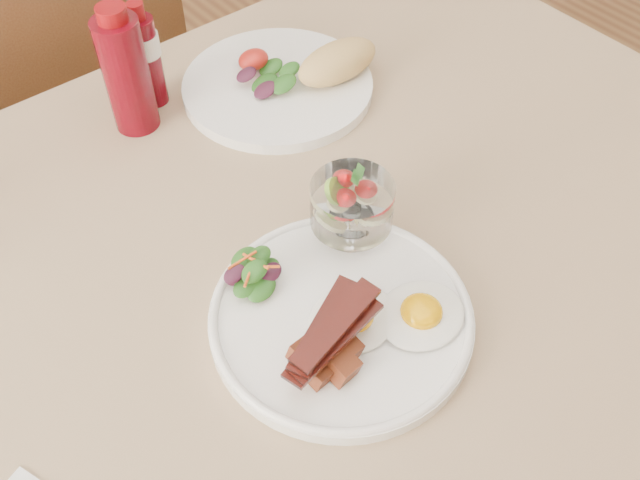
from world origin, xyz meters
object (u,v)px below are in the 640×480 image
Objects in this scene: ketchup_bottle at (126,73)px; fruit_cup at (352,205)px; hot_sauce_bottle at (146,56)px; main_plate at (341,318)px; table at (274,293)px; second_plate at (292,79)px; chair_far at (67,116)px.

fruit_cup is at bearing -76.72° from ketchup_bottle.
fruit_cup is at bearing -84.21° from hot_sauce_bottle.
fruit_cup reaches higher than main_plate.
ketchup_bottle is (-0.08, 0.35, 0.02)m from fruit_cup.
ketchup_bottle is (-0.01, 0.29, 0.17)m from table.
ketchup_bottle is at bearing 91.45° from table.
second_plate is (0.20, 0.35, 0.01)m from main_plate.
ketchup_bottle is at bearing 90.54° from main_plate.
table is 14.18× the size of fruit_cup.
fruit_cup is (0.08, 0.08, 0.06)m from main_plate.
main_plate is 0.43m from ketchup_bottle.
main_plate is 2.99× the size of fruit_cup.
main_plate is 0.41m from second_plate.
table is 0.32m from second_plate.
ketchup_bottle is 0.05m from hot_sauce_bottle.
ketchup_bottle is at bearing -145.82° from hot_sauce_bottle.
ketchup_bottle is at bearing 160.71° from second_plate.
ketchup_bottle is (-0.01, -0.37, 0.31)m from chair_far.
chair_far is 0.46m from hot_sauce_bottle.
main_plate is 1.85× the size of hot_sauce_bottle.
chair_far is at bearing 95.94° from fruit_cup.
chair_far is 3.34× the size of second_plate.
table is 0.36m from hot_sauce_bottle.
ketchup_bottle reaches higher than second_plate.
table is 4.78× the size of second_plate.
fruit_cup is at bearing 44.39° from main_plate.
chair_far is 0.54m from second_plate.
table is 0.68m from chair_far.
chair_far reaches higher than main_plate.
fruit_cup is at bearing -114.75° from second_plate.
hot_sauce_bottle is at bearing 34.18° from ketchup_bottle.
main_plate is at bearing -91.52° from table.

